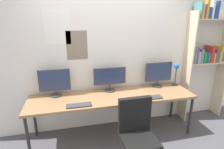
% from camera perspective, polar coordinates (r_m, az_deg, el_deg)
% --- Properties ---
extents(wall_back, '(5.08, 0.11, 2.60)m').
position_cam_1_polar(wall_back, '(3.24, -1.54, 5.51)').
color(wall_back, silver).
rests_on(wall_back, ground_plane).
extents(desk, '(2.68, 0.68, 0.74)m').
position_cam_1_polar(desk, '(3.05, 0.22, -7.36)').
color(desk, '#936D47').
rests_on(desk, ground_plane).
extents(bookshelf, '(0.83, 0.28, 2.23)m').
position_cam_1_polar(bookshelf, '(3.88, 27.01, 6.55)').
color(bookshelf, beige).
rests_on(bookshelf, ground_plane).
extents(office_chair, '(0.52, 0.52, 0.99)m').
position_cam_1_polar(office_chair, '(2.60, 7.79, -20.13)').
color(office_chair, '#2D2D33').
rests_on(office_chair, ground_plane).
extents(monitor_left, '(0.49, 0.18, 0.45)m').
position_cam_1_polar(monitor_left, '(3.08, -17.27, -2.17)').
color(monitor_left, '#38383D').
rests_on(monitor_left, desk).
extents(monitor_center, '(0.55, 0.18, 0.42)m').
position_cam_1_polar(monitor_center, '(3.14, -0.68, -0.97)').
color(monitor_center, '#38383D').
rests_on(monitor_center, desk).
extents(monitor_right, '(0.50, 0.18, 0.46)m').
position_cam_1_polar(monitor_right, '(3.43, 14.14, 0.39)').
color(monitor_right, '#38383D').
rests_on(monitor_right, desk).
extents(desk_lamp, '(0.11, 0.15, 0.46)m').
position_cam_1_polar(desk_lamp, '(3.55, 19.45, 1.43)').
color(desk_lamp, '#333333').
rests_on(desk_lamp, desk).
extents(keyboard_left, '(0.36, 0.13, 0.02)m').
position_cam_1_polar(keyboard_left, '(2.75, -10.18, -9.35)').
color(keyboard_left, '#38383D').
rests_on(keyboard_left, desk).
extents(keyboard_right, '(0.37, 0.13, 0.02)m').
position_cam_1_polar(keyboard_right, '(3.01, 11.79, -7.02)').
color(keyboard_right, '#38383D').
rests_on(keyboard_right, desk).
extents(computer_mouse, '(0.06, 0.10, 0.03)m').
position_cam_1_polar(computer_mouse, '(2.85, 4.96, -8.03)').
color(computer_mouse, '#38383D').
rests_on(computer_mouse, desk).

